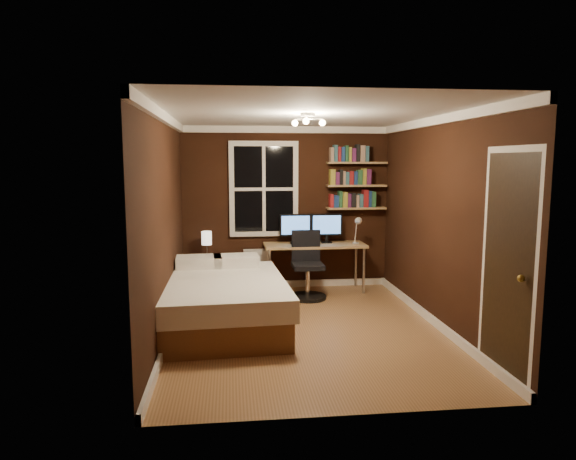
{
  "coord_description": "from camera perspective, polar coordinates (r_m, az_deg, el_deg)",
  "views": [
    {
      "loc": [
        -0.86,
        -5.81,
        1.97
      ],
      "look_at": [
        -0.16,
        0.45,
        1.13
      ],
      "focal_mm": 32.0,
      "sensor_mm": 36.0,
      "label": 1
    }
  ],
  "objects": [
    {
      "name": "desk",
      "position": [
        7.81,
        2.99,
        -1.99
      ],
      "size": [
        1.53,
        0.57,
        0.73
      ],
      "color": "tan",
      "rests_on": "ground"
    },
    {
      "name": "floor",
      "position": [
        6.19,
        1.95,
        -10.94
      ],
      "size": [
        4.2,
        4.2,
        0.0
      ],
      "primitive_type": "plane",
      "color": "brown",
      "rests_on": "ground"
    },
    {
      "name": "wall_right",
      "position": [
        6.35,
        16.44,
        0.79
      ],
      "size": [
        0.04,
        4.2,
        2.5
      ],
      "primitive_type": "cube",
      "color": "black",
      "rests_on": "ground"
    },
    {
      "name": "nightstand",
      "position": [
        7.82,
        -8.94,
        -5.15
      ],
      "size": [
        0.42,
        0.42,
        0.51
      ],
      "primitive_type": "cube",
      "rotation": [
        0.0,
        0.0,
        0.03
      ],
      "color": "brown",
      "rests_on": "ground"
    },
    {
      "name": "bookshelf_lower",
      "position": [
        8.06,
        7.55,
        2.43
      ],
      "size": [
        0.92,
        0.22,
        0.03
      ],
      "primitive_type": "cube",
      "color": "tan",
      "rests_on": "wall_back"
    },
    {
      "name": "radiator",
      "position": [
        7.98,
        -3.45,
        -4.39
      ],
      "size": [
        0.42,
        0.15,
        0.62
      ],
      "primitive_type": "cube",
      "color": "silver",
      "rests_on": "ground"
    },
    {
      "name": "ceiling",
      "position": [
        5.89,
        2.07,
        12.76
      ],
      "size": [
        3.2,
        4.2,
        0.02
      ],
      "primitive_type": "cube",
      "color": "white",
      "rests_on": "wall_back"
    },
    {
      "name": "bookshelf_upper",
      "position": [
        8.03,
        7.64,
        7.41
      ],
      "size": [
        0.92,
        0.22,
        0.03
      ],
      "primitive_type": "cube",
      "color": "tan",
      "rests_on": "wall_back"
    },
    {
      "name": "ceiling_fixture",
      "position": [
        5.79,
        2.21,
        11.86
      ],
      "size": [
        0.44,
        0.44,
        0.18
      ],
      "primitive_type": null,
      "color": "beige",
      "rests_on": "ceiling"
    },
    {
      "name": "bed",
      "position": [
        6.27,
        -7.53,
        -7.84
      ],
      "size": [
        1.64,
        2.2,
        0.72
      ],
      "rotation": [
        0.0,
        0.0,
        0.06
      ],
      "color": "brown",
      "rests_on": "ground"
    },
    {
      "name": "books_row_middle",
      "position": [
        8.03,
        7.61,
        5.84
      ],
      "size": [
        0.6,
        0.16,
        0.23
      ],
      "primitive_type": null,
      "color": "navy",
      "rests_on": "bookshelf_middle"
    },
    {
      "name": "bookshelf_middle",
      "position": [
        8.03,
        7.6,
        4.92
      ],
      "size": [
        0.92,
        0.22,
        0.03
      ],
      "primitive_type": "cube",
      "color": "tan",
      "rests_on": "wall_back"
    },
    {
      "name": "bedside_lamp",
      "position": [
        7.73,
        -9.02,
        -1.75
      ],
      "size": [
        0.15,
        0.15,
        0.44
      ],
      "primitive_type": null,
      "color": "white",
      "rests_on": "nightstand"
    },
    {
      "name": "door",
      "position": [
        5.0,
        23.13,
        -3.91
      ],
      "size": [
        0.03,
        0.82,
        2.05
      ],
      "primitive_type": null,
      "color": "black",
      "rests_on": "ground"
    },
    {
      "name": "books_row_lower",
      "position": [
        8.05,
        7.57,
        3.35
      ],
      "size": [
        0.66,
        0.16,
        0.23
      ],
      "primitive_type": null,
      "color": "maroon",
      "rests_on": "bookshelf_lower"
    },
    {
      "name": "desk_lamp",
      "position": [
        7.77,
        7.69,
        -0.01
      ],
      "size": [
        0.14,
        0.32,
        0.44
      ],
      "primitive_type": null,
      "color": "silver",
      "rests_on": "desk"
    },
    {
      "name": "wall_back",
      "position": [
        7.99,
        -0.2,
        2.45
      ],
      "size": [
        3.2,
        0.04,
        2.5
      ],
      "primitive_type": "cube",
      "color": "black",
      "rests_on": "ground"
    },
    {
      "name": "wall_left",
      "position": [
        5.9,
        -13.56,
        0.38
      ],
      "size": [
        0.04,
        4.2,
        2.5
      ],
      "primitive_type": "cube",
      "color": "black",
      "rests_on": "ground"
    },
    {
      "name": "office_chair",
      "position": [
        7.45,
        2.15,
        -4.79
      ],
      "size": [
        0.54,
        0.54,
        0.98
      ],
      "rotation": [
        0.0,
        0.0,
        0.0
      ],
      "color": "black",
      "rests_on": "ground"
    },
    {
      "name": "door_knob",
      "position": [
        4.74,
        24.47,
        -4.92
      ],
      "size": [
        0.06,
        0.06,
        0.06
      ],
      "primitive_type": "sphere",
      "color": "gold",
      "rests_on": "door"
    },
    {
      "name": "monitor_left",
      "position": [
        7.81,
        0.84,
        0.14
      ],
      "size": [
        0.48,
        0.12,
        0.45
      ],
      "primitive_type": null,
      "color": "black",
      "rests_on": "desk"
    },
    {
      "name": "window",
      "position": [
        7.9,
        -2.71,
        4.57
      ],
      "size": [
        1.06,
        0.06,
        1.46
      ],
      "primitive_type": "cube",
      "color": "white",
      "rests_on": "wall_back"
    },
    {
      "name": "books_row_upper",
      "position": [
        8.03,
        7.66,
        8.34
      ],
      "size": [
        0.6,
        0.16,
        0.23
      ],
      "primitive_type": null,
      "color": "#285D35",
      "rests_on": "bookshelf_upper"
    },
    {
      "name": "monitor_right",
      "position": [
        7.88,
        4.31,
        0.19
      ],
      "size": [
        0.48,
        0.12,
        0.45
      ],
      "primitive_type": null,
      "color": "black",
      "rests_on": "desk"
    }
  ]
}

